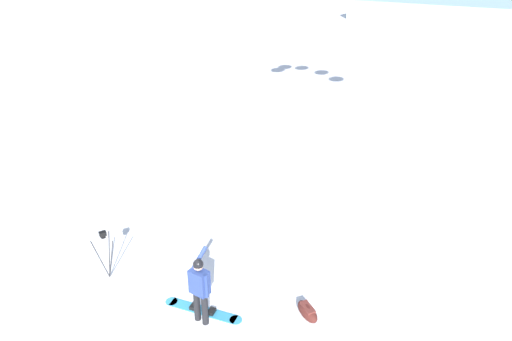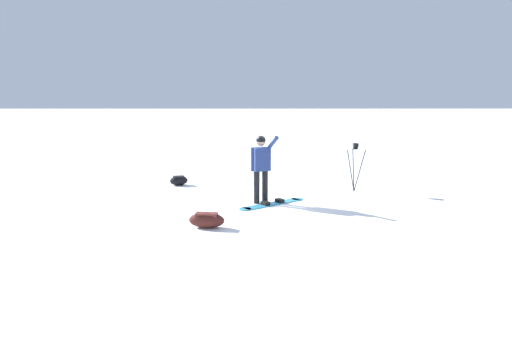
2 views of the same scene
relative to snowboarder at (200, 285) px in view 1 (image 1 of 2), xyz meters
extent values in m
plane|color=white|center=(0.28, 0.80, -0.97)|extent=(300.00, 300.00, 0.00)
cylinder|color=black|center=(0.10, 0.05, -0.58)|extent=(0.14, 0.14, 0.78)
cylinder|color=black|center=(-0.10, -0.04, -0.58)|extent=(0.14, 0.14, 0.78)
cube|color=navy|center=(0.00, 0.01, 0.08)|extent=(0.47, 0.40, 0.55)
sphere|color=tan|center=(0.00, 0.01, 0.50)|extent=(0.21, 0.21, 0.21)
sphere|color=black|center=(0.00, 0.01, 0.53)|extent=(0.22, 0.22, 0.22)
cylinder|color=navy|center=(0.26, -0.13, 0.47)|extent=(0.29, 0.50, 0.39)
cylinder|color=navy|center=(-0.19, -0.05, 0.08)|extent=(0.09, 0.09, 0.55)
cube|color=teal|center=(0.27, -0.15, -0.96)|extent=(1.45, 1.18, 0.02)
cylinder|color=teal|center=(0.91, 0.33, -0.96)|extent=(0.28, 0.28, 0.02)
cylinder|color=teal|center=(-0.37, -0.63, -0.96)|extent=(0.28, 0.28, 0.02)
cube|color=black|center=(0.45, -0.02, -0.91)|extent=(0.23, 0.24, 0.08)
cube|color=black|center=(0.09, -0.28, -0.91)|extent=(0.23, 0.24, 0.08)
cylinder|color=#262628|center=(2.55, 1.42, -0.40)|extent=(0.03, 0.31, 1.15)
cylinder|color=#262628|center=(2.43, 1.20, -0.40)|extent=(0.28, 0.18, 1.15)
cylinder|color=#262628|center=(2.66, 1.18, -0.40)|extent=(0.25, 0.23, 1.15)
cube|color=black|center=(2.55, 1.27, 0.20)|extent=(0.10, 0.10, 0.06)
cube|color=black|center=(2.55, 1.27, 0.28)|extent=(0.12, 0.16, 0.10)
ellipsoid|color=#4C1E19|center=(-1.10, -2.01, -0.82)|extent=(0.72, 0.39, 0.30)
cube|color=brown|center=(-1.10, -2.01, -0.72)|extent=(0.43, 0.23, 0.08)
camera|label=1|loc=(-7.16, 3.05, 6.27)|focal=32.64mm
camera|label=2|loc=(-0.29, -9.84, 1.41)|focal=29.64mm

